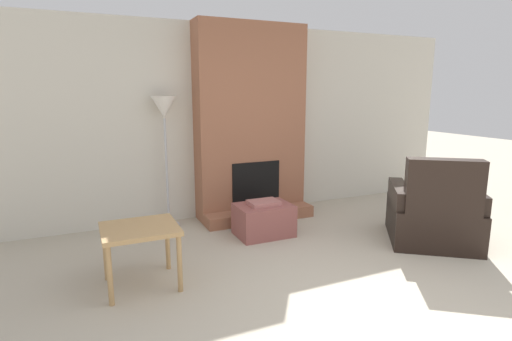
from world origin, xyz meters
name	(u,v)px	position (x,y,z in m)	size (l,w,h in m)	color
ground_plane	(404,321)	(0.00, 0.00, 0.00)	(24.00, 24.00, 0.00)	#B2A893
wall_back	(245,122)	(0.00, 3.16, 1.30)	(6.97, 0.06, 2.60)	beige
fireplace	(251,127)	(0.00, 2.93, 1.24)	(1.51, 0.65, 2.60)	#935B42
ottoman	(264,219)	(-0.19, 2.12, 0.20)	(0.66, 0.48, 0.43)	#8C4C47
armchair	(434,217)	(1.48, 1.10, 0.31)	(1.32, 1.33, 1.03)	black
side_table	(140,235)	(-1.73, 1.40, 0.48)	(0.65, 0.58, 0.55)	tan
floor_lamp_left	(164,116)	(-1.17, 2.93, 1.42)	(0.31, 0.31, 1.66)	#ADADB2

